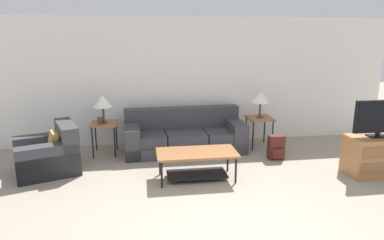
% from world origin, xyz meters
% --- Properties ---
extents(ground_plane, '(24.00, 24.00, 0.00)m').
position_xyz_m(ground_plane, '(0.00, 0.00, 0.00)').
color(ground_plane, gray).
extents(wall_back, '(8.72, 0.06, 2.60)m').
position_xyz_m(wall_back, '(0.00, 3.71, 1.30)').
color(wall_back, white).
rests_on(wall_back, ground_plane).
extents(couch, '(2.34, 1.01, 0.82)m').
position_xyz_m(couch, '(-0.18, 3.09, 0.29)').
color(couch, '#38383D').
rests_on(couch, ground_plane).
extents(armchair, '(1.21, 1.20, 0.80)m').
position_xyz_m(armchair, '(-2.54, 2.36, 0.29)').
color(armchair, '#38383D').
rests_on(armchair, ground_plane).
extents(coffee_table, '(1.26, 0.63, 0.45)m').
position_xyz_m(coffee_table, '(-0.15, 1.68, 0.34)').
color(coffee_table, '#935B33').
rests_on(coffee_table, ground_plane).
extents(side_table_left, '(0.48, 0.54, 0.62)m').
position_xyz_m(side_table_left, '(-1.71, 3.12, 0.55)').
color(side_table_left, '#935B33').
rests_on(side_table_left, ground_plane).
extents(side_table_right, '(0.48, 0.54, 0.62)m').
position_xyz_m(side_table_right, '(1.36, 3.12, 0.55)').
color(side_table_right, '#935B33').
rests_on(side_table_right, ground_plane).
extents(table_lamp_left, '(0.36, 0.36, 0.52)m').
position_xyz_m(table_lamp_left, '(-1.71, 3.12, 1.03)').
color(table_lamp_left, '#472D1E').
rests_on(table_lamp_left, side_table_left).
extents(table_lamp_right, '(0.36, 0.36, 0.52)m').
position_xyz_m(table_lamp_right, '(1.36, 3.12, 1.03)').
color(table_lamp_right, '#472D1E').
rests_on(table_lamp_right, side_table_right).
extents(tv_console, '(0.91, 0.52, 0.64)m').
position_xyz_m(tv_console, '(2.75, 1.45, 0.32)').
color(tv_console, '#A87042').
rests_on(tv_console, ground_plane).
extents(television, '(0.86, 0.20, 0.60)m').
position_xyz_m(television, '(2.75, 1.45, 0.96)').
color(television, black).
rests_on(television, tv_console).
extents(backpack, '(0.28, 0.24, 0.45)m').
position_xyz_m(backpack, '(1.44, 2.37, 0.22)').
color(backpack, '#4C1E19').
rests_on(backpack, ground_plane).
extents(picture_frame, '(0.10, 0.04, 0.13)m').
position_xyz_m(picture_frame, '(-1.77, 3.04, 0.69)').
color(picture_frame, '#4C3828').
rests_on(picture_frame, side_table_left).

